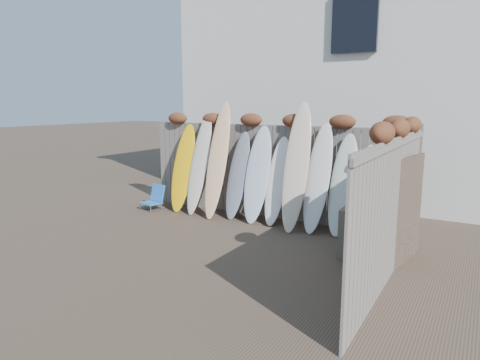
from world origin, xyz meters
The scene contains 17 objects.
ground centered at (0.00, 0.00, 0.00)m, with size 80.00×80.00×0.00m, color #493A2D.
back_fence centered at (0.06, 2.39, 1.18)m, with size 6.05×0.28×2.24m.
right_fence centered at (2.99, 0.25, 1.14)m, with size 0.28×4.40×2.24m.
house centered at (0.50, 6.50, 3.20)m, with size 8.50×5.50×6.33m.
beach_chair centered at (-2.60, 1.67, 0.27)m, with size 0.51×0.53×0.57m.
wooden_crate centered at (2.47, 0.89, 0.40)m, with size 0.69×0.57×0.80m, color #483E36.
lattice_panel centered at (3.08, 1.12, 0.83)m, with size 0.05×1.11×1.66m, color brown.
surfboard_0 centered at (-1.95, 1.95, 0.99)m, with size 0.53×0.07×2.07m, color #FFBA08.
surfboard_1 centered at (-1.50, 1.96, 1.12)m, with size 0.45×0.07×2.34m, color beige.
surfboard_2 centered at (-0.98, 1.91, 1.25)m, with size 0.45×0.07×2.60m, color #E3B288.
surfboard_3 centered at (-0.53, 2.01, 0.93)m, with size 0.47×0.07×1.93m, color slate.
surfboard_4 centered at (-0.03, 1.98, 1.00)m, with size 0.54×0.07×2.08m, color silver.
surfboard_5 centered at (0.40, 2.01, 0.90)m, with size 0.46×0.07×1.86m, color white.
surfboard_6 centered at (0.88, 1.87, 1.25)m, with size 0.49×0.07×2.60m, color beige.
surfboard_7 centered at (1.30, 1.94, 1.05)m, with size 0.49×0.07×2.18m, color silver.
surfboard_8 centered at (1.77, 1.99, 0.95)m, with size 0.49×0.07×1.98m, color silver.
surfboard_9 centered at (2.20, 2.04, 0.85)m, with size 0.49×0.07×1.77m, color silver.
Camera 1 is at (4.07, -5.77, 2.45)m, focal length 32.00 mm.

